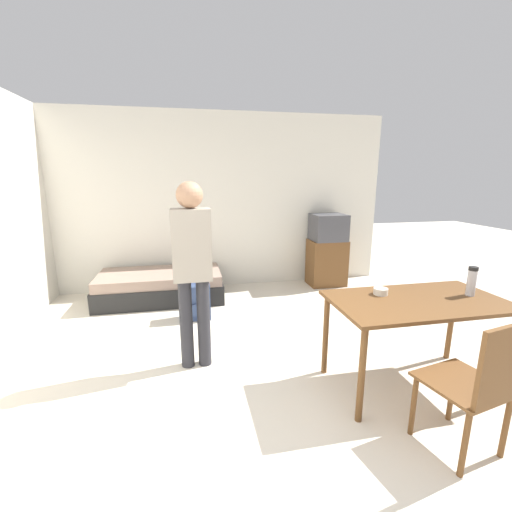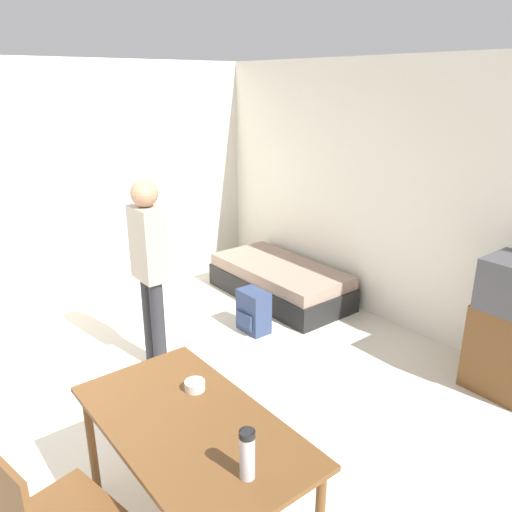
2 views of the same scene
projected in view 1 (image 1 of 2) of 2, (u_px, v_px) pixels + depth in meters
The scene contains 10 objects.
ground_plane at pixel (264, 484), 2.00m from camera, with size 20.00×20.00×0.00m, color beige.
wall_back at pixel (210, 202), 5.33m from camera, with size 5.62×0.06×2.70m.
daybed at pixel (161, 286), 4.92m from camera, with size 1.74×0.86×0.41m.
tv at pixel (327, 250), 5.53m from camera, with size 0.58×0.46×1.16m.
dining_table at pixel (417, 310), 2.80m from camera, with size 1.41×0.77×0.78m.
wooden_chair at pixel (480, 381), 2.08m from camera, with size 0.54×0.54×0.95m.
person_standing at pixel (192, 263), 3.04m from camera, with size 0.34×0.23×1.71m.
thermos_flask at pixel (472, 280), 2.84m from camera, with size 0.07×0.07×0.25m.
mate_bowl at pixel (381, 291), 2.89m from camera, with size 0.12×0.12×0.05m.
backpack at pixel (196, 302), 4.27m from camera, with size 0.34×0.24×0.44m.
Camera 1 is at (-0.38, -1.59, 1.76)m, focal length 24.00 mm.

